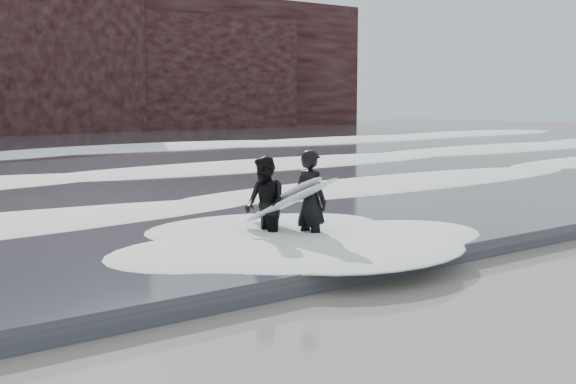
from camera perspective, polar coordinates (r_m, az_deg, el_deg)
name	(u,v)px	position (r m, az deg, el deg)	size (l,w,h in m)	color
ground	(565,344)	(8.09, 21.04, -11.17)	(120.00, 120.00, 0.00)	#855A58
foam_near	(160,204)	(14.71, -10.05, -0.93)	(60.00, 3.20, 0.20)	white
foam_mid	(44,174)	(21.15, -18.70, 1.37)	(60.00, 4.00, 0.24)	white
surfer_left	(307,201)	(11.68, 1.47, -0.74)	(1.16, 1.92, 1.69)	black
surfer_right	(268,204)	(11.73, -1.61, -0.97)	(1.03, 1.82, 1.58)	black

